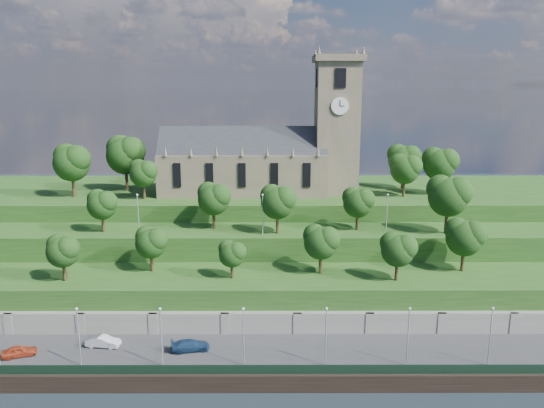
{
  "coord_description": "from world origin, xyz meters",
  "views": [
    {
      "loc": [
        1.31,
        -56.7,
        35.72
      ],
      "look_at": [
        1.52,
        30.0,
        16.24
      ],
      "focal_mm": 35.0,
      "sensor_mm": 36.0,
      "label": 1
    }
  ],
  "objects_px": {
    "car_left": "(19,351)",
    "car_middle": "(103,341)",
    "church": "(268,155)",
    "car_right": "(190,345)"
  },
  "relations": [
    {
      "from": "car_left",
      "to": "car_middle",
      "type": "relative_size",
      "value": 0.92
    },
    {
      "from": "car_left",
      "to": "car_middle",
      "type": "xyz_separation_m",
      "value": [
        9.9,
        2.52,
        0.03
      ]
    },
    {
      "from": "car_right",
      "to": "car_left",
      "type": "bearing_deg",
      "value": 83.15
    },
    {
      "from": "church",
      "to": "car_middle",
      "type": "relative_size",
      "value": 8.58
    },
    {
      "from": "car_left",
      "to": "church",
      "type": "bearing_deg",
      "value": -59.18
    },
    {
      "from": "car_left",
      "to": "car_right",
      "type": "relative_size",
      "value": 0.83
    },
    {
      "from": "church",
      "to": "car_left",
      "type": "height_order",
      "value": "church"
    },
    {
      "from": "church",
      "to": "car_middle",
      "type": "distance_m",
      "value": 48.39
    },
    {
      "from": "church",
      "to": "car_right",
      "type": "height_order",
      "value": "church"
    },
    {
      "from": "church",
      "to": "car_right",
      "type": "relative_size",
      "value": 7.74
    }
  ]
}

